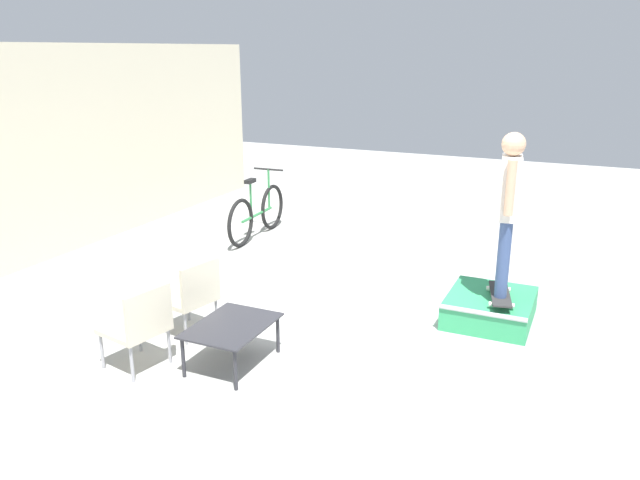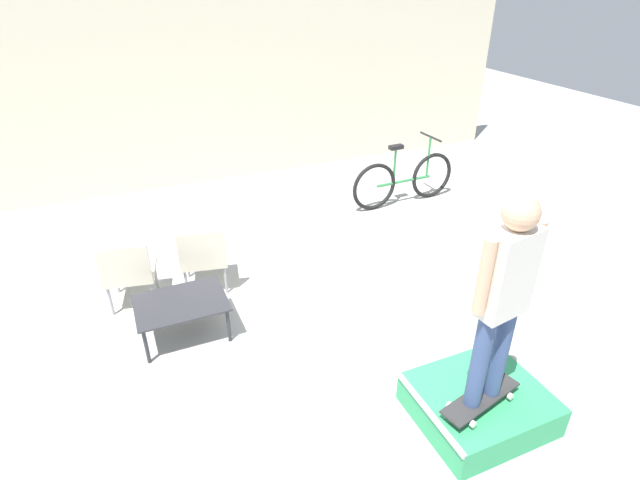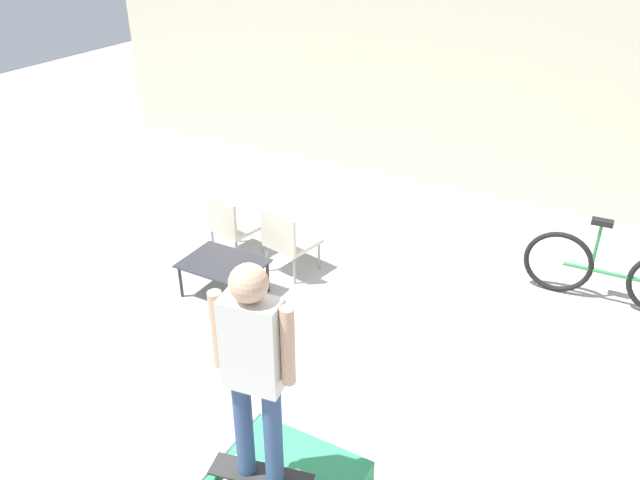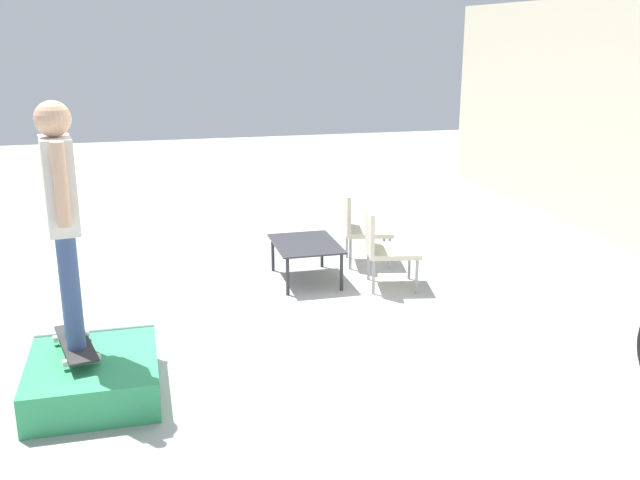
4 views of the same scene
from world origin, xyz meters
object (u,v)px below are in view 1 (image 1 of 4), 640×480
object	(u,v)px
patio_chair_left	(139,324)
patio_chair_right	(191,294)
person_skater	(509,201)
coffee_table	(232,329)
skateboard_on_ramp	(500,294)
bicycle	(257,213)
skate_ramp_box	(490,308)

from	to	relation	value
patio_chair_left	patio_chair_right	size ratio (longest dim) A/B	1.00
person_skater	coffee_table	world-z (taller)	person_skater
skateboard_on_ramp	patio_chair_right	bearing A→B (deg)	105.29
patio_chair_left	bicycle	bearing A→B (deg)	-153.21
person_skater	patio_chair_left	xyz separation A→B (m)	(-2.38, 2.92, -0.95)
skate_ramp_box	person_skater	xyz separation A→B (m)	(-0.11, -0.11, 1.26)
skate_ramp_box	coffee_table	world-z (taller)	coffee_table
coffee_table	bicycle	xyz separation A→B (m)	(3.80, 1.91, 0.03)
person_skater	coffee_table	xyz separation A→B (m)	(-1.96, 2.18, -1.03)
coffee_table	patio_chair_right	world-z (taller)	patio_chair_right
skateboard_on_ramp	bicycle	world-z (taller)	bicycle
skate_ramp_box	bicycle	world-z (taller)	bicycle
bicycle	skateboard_on_ramp	bearing A→B (deg)	-116.50
skateboard_on_ramp	patio_chair_right	size ratio (longest dim) A/B	0.93
skate_ramp_box	coffee_table	xyz separation A→B (m)	(-2.07, 2.07, 0.23)
coffee_table	patio_chair_right	bearing A→B (deg)	62.16
person_skater	bicycle	distance (m)	4.59
skate_ramp_box	patio_chair_left	bearing A→B (deg)	131.60
skateboard_on_ramp	bicycle	distance (m)	4.48
patio_chair_left	skate_ramp_box	bearing A→B (deg)	142.90
skate_ramp_box	bicycle	bearing A→B (deg)	66.55
patio_chair_right	person_skater	bearing A→B (deg)	129.83
patio_chair_right	coffee_table	bearing A→B (deg)	73.72
person_skater	coffee_table	size ratio (longest dim) A/B	1.94
skateboard_on_ramp	patio_chair_left	distance (m)	3.77
skateboard_on_ramp	patio_chair_right	xyz separation A→B (m)	(-1.57, 2.92, 0.09)
skateboard_on_ramp	person_skater	size ratio (longest dim) A/B	0.45
patio_chair_right	bicycle	xyz separation A→B (m)	(3.41, 1.17, -0.06)
skate_ramp_box	bicycle	size ratio (longest dim) A/B	0.58
patio_chair_left	skateboard_on_ramp	bearing A→B (deg)	140.54
skate_ramp_box	person_skater	size ratio (longest dim) A/B	0.61
patio_chair_right	bicycle	distance (m)	3.60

